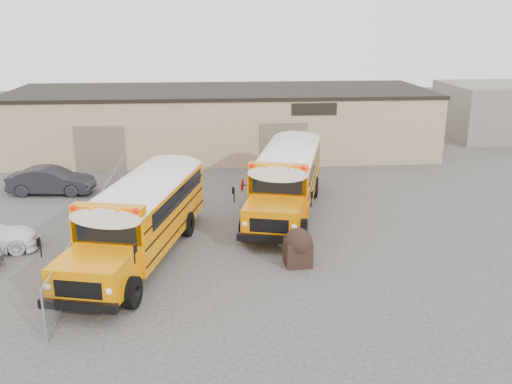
{
  "coord_description": "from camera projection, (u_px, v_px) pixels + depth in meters",
  "views": [
    {
      "loc": [
        -0.79,
        -21.92,
        9.59
      ],
      "look_at": [
        1.3,
        4.21,
        1.6
      ],
      "focal_mm": 40.0,
      "sensor_mm": 36.0,
      "label": 1
    }
  ],
  "objects": [
    {
      "name": "ground",
      "position": [
        233.0,
        259.0,
        23.76
      ],
      "size": [
        120.0,
        120.0,
        0.0
      ],
      "primitive_type": "plane",
      "color": "#3A3735",
      "rests_on": "ground"
    },
    {
      "name": "tarp_bundle",
      "position": [
        298.0,
        247.0,
        22.91
      ],
      "size": [
        1.16,
        1.16,
        1.58
      ],
      "color": "black",
      "rests_on": "ground"
    },
    {
      "name": "distant_building_right",
      "position": [
        506.0,
        111.0,
        47.83
      ],
      "size": [
        10.0,
        8.0,
        4.4
      ],
      "primitive_type": "cube",
      "color": "gray",
      "rests_on": "ground"
    },
    {
      "name": "car_dark",
      "position": [
        51.0,
        181.0,
        32.34
      ],
      "size": [
        4.85,
        2.05,
        1.56
      ],
      "primitive_type": "imported",
      "rotation": [
        0.0,
        0.0,
        1.48
      ],
      "color": "black",
      "rests_on": "ground"
    },
    {
      "name": "warehouse",
      "position": [
        222.0,
        121.0,
        42.13
      ],
      "size": [
        30.2,
        10.2,
        4.67
      ],
      "color": "tan",
      "rests_on": "ground"
    },
    {
      "name": "school_bus_right",
      "position": [
        300.0,
        146.0,
        35.87
      ],
      "size": [
        5.47,
        11.63,
        3.31
      ],
      "color": "orange",
      "rests_on": "ground"
    },
    {
      "name": "school_bus_left",
      "position": [
        186.0,
        171.0,
        30.13
      ],
      "size": [
        5.28,
        11.48,
        3.27
      ],
      "color": "orange",
      "rests_on": "ground"
    },
    {
      "name": "chainlink_fence",
      "position": [
        98.0,
        218.0,
        25.9
      ],
      "size": [
        0.07,
        18.07,
        1.81
      ],
      "color": "gray",
      "rests_on": "ground"
    }
  ]
}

